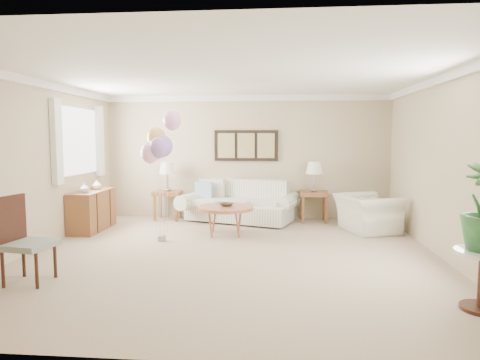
% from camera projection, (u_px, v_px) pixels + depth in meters
% --- Properties ---
extents(ground_plane, '(6.00, 6.00, 0.00)m').
position_uv_depth(ground_plane, '(231.00, 255.00, 6.24)').
color(ground_plane, tan).
extents(room_shell, '(6.04, 6.04, 2.60)m').
position_uv_depth(room_shell, '(224.00, 144.00, 6.18)').
color(room_shell, tan).
rests_on(room_shell, ground).
extents(wall_art_triptych, '(1.35, 0.06, 0.65)m').
position_uv_depth(wall_art_triptych, '(246.00, 146.00, 9.03)').
color(wall_art_triptych, black).
rests_on(wall_art_triptych, ground).
extents(sofa, '(2.55, 1.48, 0.85)m').
position_uv_depth(sofa, '(239.00, 205.00, 8.77)').
color(sofa, white).
rests_on(sofa, ground).
extents(end_table_left, '(0.55, 0.50, 0.60)m').
position_uv_depth(end_table_left, '(168.00, 196.00, 8.94)').
color(end_table_left, brown).
rests_on(end_table_left, ground).
extents(end_table_right, '(0.57, 0.52, 0.62)m').
position_uv_depth(end_table_right, '(314.00, 196.00, 8.72)').
color(end_table_right, brown).
rests_on(end_table_right, ground).
extents(lamp_left, '(0.34, 0.34, 0.61)m').
position_uv_depth(lamp_left, '(167.00, 169.00, 8.89)').
color(lamp_left, gray).
rests_on(lamp_left, end_table_left).
extents(lamp_right, '(0.34, 0.34, 0.61)m').
position_uv_depth(lamp_right, '(314.00, 169.00, 8.67)').
color(lamp_right, gray).
rests_on(lamp_right, end_table_right).
extents(coffee_table, '(1.00, 1.00, 0.50)m').
position_uv_depth(coffee_table, '(226.00, 209.00, 7.56)').
color(coffee_table, '#A2633C').
rests_on(coffee_table, ground).
extents(decor_bowl, '(0.31, 0.31, 0.06)m').
position_uv_depth(decor_bowl, '(227.00, 205.00, 7.58)').
color(decor_bowl, '#312B24').
rests_on(decor_bowl, coffee_table).
extents(armchair, '(1.19, 1.27, 0.67)m').
position_uv_depth(armchair, '(367.00, 213.00, 7.81)').
color(armchair, white).
rests_on(armchair, ground).
extents(accent_chair, '(0.58, 0.58, 1.04)m').
position_uv_depth(accent_chair, '(22.00, 238.00, 5.03)').
color(accent_chair, gray).
rests_on(accent_chair, ground).
extents(credenza, '(0.46, 1.20, 0.74)m').
position_uv_depth(credenza, '(92.00, 210.00, 7.93)').
color(credenza, brown).
rests_on(credenza, ground).
extents(vase_white, '(0.20, 0.20, 0.18)m').
position_uv_depth(vase_white, '(84.00, 188.00, 7.56)').
color(vase_white, '#B1AFC7').
rests_on(vase_white, credenza).
extents(vase_sage, '(0.21, 0.21, 0.18)m').
position_uv_depth(vase_sage, '(97.00, 185.00, 8.08)').
color(vase_sage, '#B8BCB1').
rests_on(vase_sage, credenza).
extents(balloon_cluster, '(0.61, 0.56, 2.18)m').
position_uv_depth(balloon_cluster, '(160.00, 141.00, 6.96)').
color(balloon_cluster, gray).
rests_on(balloon_cluster, ground).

